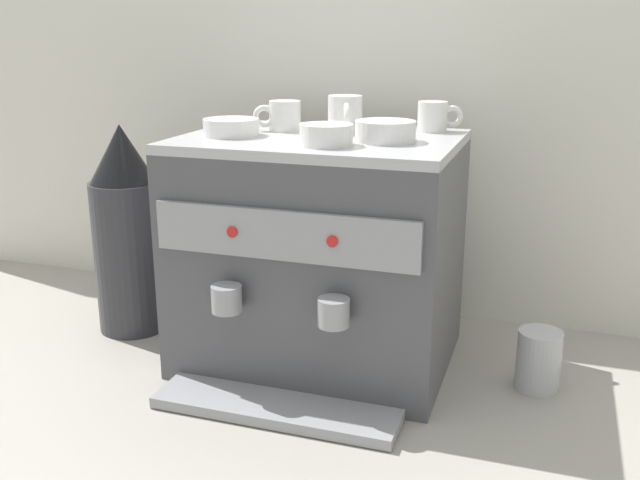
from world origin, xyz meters
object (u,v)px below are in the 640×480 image
at_px(espresso_machine, 319,253).
at_px(ceramic_cup_1, 345,114).
at_px(ceramic_cup_2, 434,117).
at_px(milk_pitcher, 539,360).
at_px(coffee_grinder, 127,232).
at_px(ceramic_cup_0, 283,116).
at_px(ceramic_bowl_0, 326,135).
at_px(ceramic_bowl_1, 231,128).
at_px(ceramic_bowl_2, 385,132).

xyz_separation_m(espresso_machine, ceramic_cup_1, (0.03, 0.09, 0.27)).
height_order(espresso_machine, ceramic_cup_2, ceramic_cup_2).
bearing_deg(espresso_machine, ceramic_cup_2, 36.13).
bearing_deg(milk_pitcher, coffee_grinder, 179.25).
xyz_separation_m(ceramic_cup_0, ceramic_bowl_0, (0.14, -0.16, -0.01)).
xyz_separation_m(espresso_machine, ceramic_cup_2, (0.20, 0.14, 0.27)).
xyz_separation_m(ceramic_bowl_1, milk_pitcher, (0.61, 0.04, -0.43)).
distance_m(espresso_machine, ceramic_cup_2, 0.36).
xyz_separation_m(ceramic_cup_0, ceramic_cup_2, (0.30, 0.09, -0.00)).
distance_m(ceramic_cup_2, ceramic_bowl_1, 0.41).
bearing_deg(ceramic_bowl_0, ceramic_cup_2, 58.10).
distance_m(espresso_machine, ceramic_bowl_0, 0.28).
bearing_deg(ceramic_bowl_1, milk_pitcher, 4.19).
relative_size(espresso_machine, ceramic_cup_0, 5.73).
distance_m(espresso_machine, ceramic_cup_1, 0.29).
bearing_deg(ceramic_bowl_1, coffee_grinder, 169.07).
bearing_deg(ceramic_cup_0, ceramic_cup_1, 13.70).
bearing_deg(ceramic_cup_2, ceramic_cup_0, -163.29).
height_order(ceramic_cup_2, coffee_grinder, ceramic_cup_2).
bearing_deg(ceramic_cup_2, ceramic_bowl_2, -110.54).
height_order(ceramic_cup_0, milk_pitcher, ceramic_cup_0).
relative_size(ceramic_cup_2, milk_pitcher, 0.76).
bearing_deg(espresso_machine, ceramic_bowl_2, -8.38).
xyz_separation_m(ceramic_bowl_0, ceramic_bowl_1, (-0.21, 0.06, -0.00)).
bearing_deg(ceramic_cup_0, milk_pitcher, -5.60).
distance_m(ceramic_cup_1, milk_pitcher, 0.62).
xyz_separation_m(ceramic_cup_2, ceramic_bowl_0, (-0.15, -0.24, -0.01)).
bearing_deg(ceramic_bowl_1, ceramic_cup_2, 26.98).
bearing_deg(ceramic_bowl_0, ceramic_cup_0, 132.80).
height_order(ceramic_cup_0, ceramic_bowl_1, ceramic_cup_0).
height_order(espresso_machine, ceramic_cup_0, ceramic_cup_0).
relative_size(ceramic_bowl_0, ceramic_bowl_1, 0.88).
relative_size(ceramic_bowl_0, ceramic_bowl_2, 0.85).
bearing_deg(ceramic_bowl_2, ceramic_cup_2, 69.46).
bearing_deg(ceramic_cup_2, milk_pitcher, -29.90).
bearing_deg(ceramic_bowl_1, ceramic_bowl_0, -14.88).
xyz_separation_m(ceramic_cup_0, ceramic_cup_1, (0.12, 0.03, 0.01)).
bearing_deg(milk_pitcher, ceramic_bowl_2, -175.71).
bearing_deg(ceramic_cup_1, ceramic_cup_0, -166.30).
distance_m(ceramic_cup_1, coffee_grinder, 0.57).
bearing_deg(ceramic_bowl_1, ceramic_cup_0, 53.96).
relative_size(ceramic_cup_2, ceramic_bowl_1, 0.83).
xyz_separation_m(ceramic_cup_0, coffee_grinder, (-0.37, -0.04, -0.27)).
bearing_deg(milk_pitcher, ceramic_bowl_1, -175.81).
bearing_deg(ceramic_cup_1, ceramic_bowl_2, -44.03).
xyz_separation_m(ceramic_bowl_1, coffee_grinder, (-0.29, 0.06, -0.26)).
bearing_deg(ceramic_bowl_0, milk_pitcher, 14.37).
bearing_deg(espresso_machine, ceramic_cup_1, 72.92).
relative_size(ceramic_cup_0, ceramic_bowl_2, 0.83).
height_order(espresso_machine, ceramic_cup_1, ceramic_cup_1).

